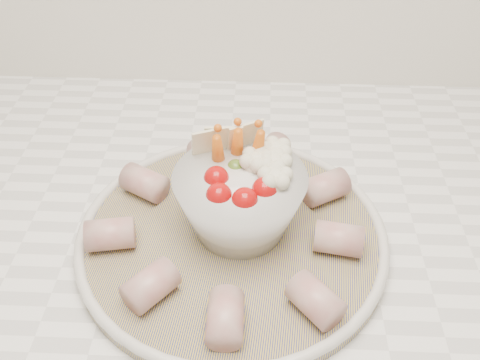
{
  "coord_description": "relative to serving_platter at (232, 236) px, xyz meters",
  "views": [
    {
      "loc": [
        0.1,
        0.98,
        1.37
      ],
      "look_at": [
        0.08,
        1.4,
        1.01
      ],
      "focal_mm": 40.0,
      "sensor_mm": 36.0,
      "label": 1
    }
  ],
  "objects": [
    {
      "name": "serving_platter",
      "position": [
        0.0,
        0.0,
        0.0
      ],
      "size": [
        0.38,
        0.38,
        0.02
      ],
      "color": "navy",
      "rests_on": "kitchen_counter"
    },
    {
      "name": "cured_meat_rolls",
      "position": [
        -0.0,
        -0.0,
        0.02
      ],
      "size": [
        0.3,
        0.3,
        0.03
      ],
      "color": "#A64E4C",
      "rests_on": "serving_platter"
    },
    {
      "name": "veggie_bowl",
      "position": [
        0.01,
        0.01,
        0.05
      ],
      "size": [
        0.14,
        0.14,
        0.11
      ],
      "color": "silver",
      "rests_on": "serving_platter"
    }
  ]
}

